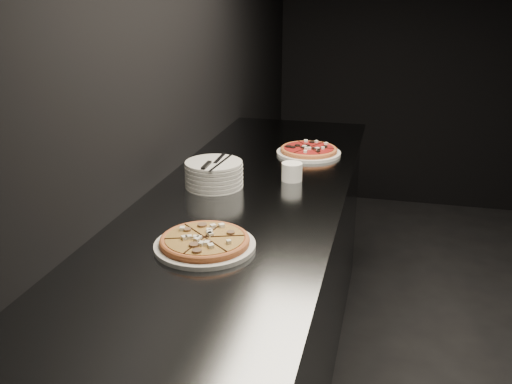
% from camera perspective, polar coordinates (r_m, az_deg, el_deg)
% --- Properties ---
extents(wall_left, '(0.02, 5.00, 2.80)m').
position_cam_1_polar(wall_left, '(2.19, -10.57, 12.75)').
color(wall_left, black).
rests_on(wall_left, floor).
extents(counter, '(0.74, 2.44, 0.92)m').
position_cam_1_polar(counter, '(2.38, -0.78, -10.38)').
color(counter, '#55585C').
rests_on(counter, floor).
extents(pizza_mushroom, '(0.35, 0.35, 0.04)m').
position_cam_1_polar(pizza_mushroom, '(1.73, -5.15, -5.01)').
color(pizza_mushroom, silver).
rests_on(pizza_mushroom, counter).
extents(pizza_tomato, '(0.30, 0.30, 0.03)m').
position_cam_1_polar(pizza_tomato, '(2.66, 5.29, 4.14)').
color(pizza_tomato, silver).
rests_on(pizza_tomato, counter).
extents(plate_stack, '(0.22, 0.22, 0.10)m').
position_cam_1_polar(plate_stack, '(2.23, -4.22, 1.80)').
color(plate_stack, silver).
rests_on(plate_stack, counter).
extents(cutlery, '(0.09, 0.24, 0.01)m').
position_cam_1_polar(cutlery, '(2.19, -4.17, 2.97)').
color(cutlery, silver).
rests_on(cutlery, plate_stack).
extents(ramekin, '(0.08, 0.08, 0.07)m').
position_cam_1_polar(ramekin, '(2.30, 3.61, 2.09)').
color(ramekin, white).
rests_on(ramekin, counter).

